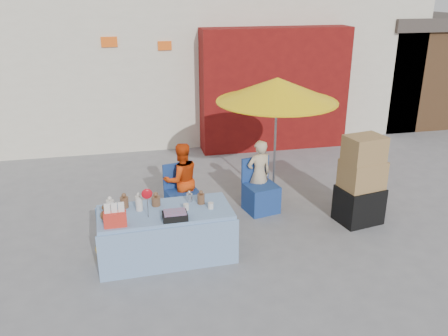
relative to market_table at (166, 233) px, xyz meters
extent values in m
plane|color=slate|center=(0.62, -0.08, -0.35)|extent=(80.00, 80.00, 0.00)
cube|color=silver|center=(0.62, 6.92, 1.90)|extent=(12.00, 5.00, 4.50)
cube|color=maroon|center=(2.82, 4.12, 0.95)|extent=(3.20, 0.60, 2.60)
cube|color=#4C331E|center=(7.12, 5.92, 0.85)|extent=(2.60, 3.00, 2.40)
cube|color=#3F3833|center=(7.12, 5.92, 2.20)|extent=(2.80, 3.20, 0.30)
cube|color=#FF6015|center=(-0.58, 4.40, 2.00)|extent=(0.32, 0.04, 0.20)
cube|color=#FF6015|center=(0.52, 4.40, 1.90)|extent=(0.28, 0.04, 0.18)
cube|color=#7FA0CB|center=(0.01, 0.00, -0.01)|extent=(1.75, 0.83, 0.68)
cube|color=#7FA0CB|center=(0.02, -0.40, -0.03)|extent=(1.77, 0.09, 0.64)
cube|color=#7FA0CB|center=(-0.01, 0.40, -0.03)|extent=(1.77, 0.09, 0.64)
cylinder|color=silver|center=(-0.68, 0.11, 0.41)|extent=(0.10, 0.10, 0.16)
cylinder|color=brown|center=(-0.50, 0.21, 0.40)|extent=(0.11, 0.11, 0.15)
cylinder|color=silver|center=(-0.31, 0.08, 0.43)|extent=(0.09, 0.09, 0.20)
cylinder|color=brown|center=(-0.09, 0.18, 0.39)|extent=(0.12, 0.12, 0.13)
cylinder|color=#B2B2B7|center=(0.36, 0.22, 0.39)|extent=(0.08, 0.08, 0.11)
cylinder|color=brown|center=(0.50, 0.11, 0.40)|extent=(0.10, 0.10, 0.14)
cylinder|color=silver|center=(0.28, -0.03, 0.37)|extent=(0.08, 0.08, 0.08)
cylinder|color=silver|center=(0.60, -0.07, 0.37)|extent=(0.08, 0.08, 0.08)
sphere|color=brown|center=(-0.73, -0.12, 0.40)|extent=(0.14, 0.14, 0.14)
ellipsoid|color=red|center=(-0.21, -0.14, 0.65)|extent=(0.14, 0.05, 0.14)
cube|color=red|center=(-0.62, -0.29, 0.42)|extent=(0.28, 0.14, 0.18)
cube|color=black|center=(0.11, -0.27, 0.37)|extent=(0.32, 0.23, 0.08)
cube|color=navy|center=(0.38, 1.05, -0.12)|extent=(0.57, 0.55, 0.45)
cube|color=navy|center=(0.33, 1.27, 0.30)|extent=(0.48, 0.14, 0.40)
cube|color=navy|center=(1.63, 1.05, -0.12)|extent=(0.57, 0.55, 0.45)
cube|color=navy|center=(1.58, 1.27, 0.30)|extent=(0.48, 0.14, 0.40)
imported|color=#DA3D0B|center=(0.38, 1.20, 0.24)|extent=(0.66, 0.56, 1.19)
imported|color=#C8B18D|center=(1.63, 1.20, 0.22)|extent=(0.47, 0.36, 1.14)
cylinder|color=gray|center=(1.93, 1.35, 0.65)|extent=(0.04, 0.04, 2.00)
cone|color=yellow|center=(1.93, 1.35, 1.55)|extent=(1.90, 1.90, 0.38)
cylinder|color=yellow|center=(1.93, 1.35, 1.37)|extent=(1.90, 1.90, 0.02)
cube|color=black|center=(2.99, 0.39, -0.07)|extent=(0.71, 0.62, 0.57)
cube|color=olive|center=(2.99, 0.39, 0.43)|extent=(0.66, 0.55, 0.43)
cube|color=olive|center=(2.97, 0.37, 0.84)|extent=(0.61, 0.50, 0.38)
ellipsoid|color=yellow|center=(-0.64, 0.15, -0.22)|extent=(0.63, 0.53, 0.26)
camera|label=1|loc=(-0.43, -5.56, 3.07)|focal=38.00mm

